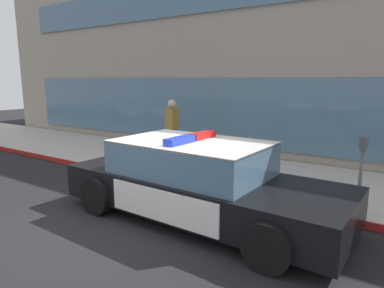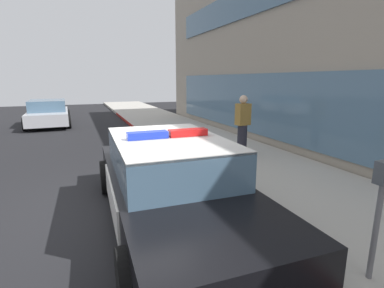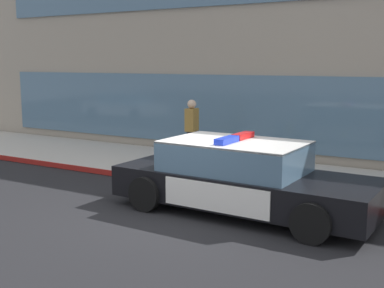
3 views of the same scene
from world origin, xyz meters
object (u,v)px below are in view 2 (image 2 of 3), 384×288
Objects in this scene: car_far_lane at (48,113)px; parking_meter at (380,199)px; fire_hydrant at (224,157)px; pedestrian_on_sidewalk at (243,124)px; police_cruiser at (171,181)px.

parking_meter is (14.41, 4.22, 0.45)m from car_far_lane.
fire_hydrant is at bearing 175.65° from parking_meter.
parking_meter is (5.32, -1.61, 0.07)m from pedestrian_on_sidewalk.
police_cruiser is 3.79× the size of parking_meter.
police_cruiser is 1.17× the size of car_far_lane.
pedestrian_on_sidewalk is (-1.35, 1.31, 0.51)m from fire_hydrant.
pedestrian_on_sidewalk reaches higher than car_far_lane.
fire_hydrant is 11.38m from car_far_lane.
parking_meter is at bearing -165.31° from car_far_lane.
parking_meter reaches higher than car_far_lane.
police_cruiser is 12.32m from car_far_lane.
police_cruiser reaches higher than car_far_lane.
police_cruiser is at bearing -168.99° from car_far_lane.
fire_hydrant is (-1.58, 1.82, -0.18)m from police_cruiser.
police_cruiser is 2.86m from parking_meter.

